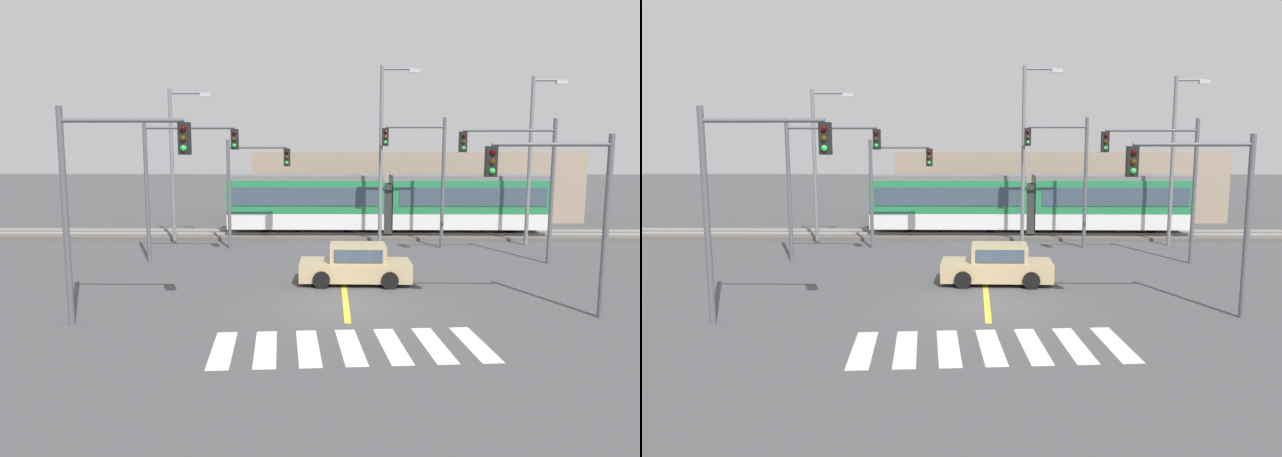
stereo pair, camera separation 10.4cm
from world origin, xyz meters
TOP-DOWN VIEW (x-y plane):
  - ground_plane at (0.00, 0.00)m, footprint 200.00×200.00m
  - track_bed at (0.00, 15.37)m, footprint 120.00×4.00m
  - rail_near at (0.00, 14.65)m, footprint 120.00×0.08m
  - rail_far at (0.00, 16.09)m, footprint 120.00×0.08m
  - light_rail_tram at (2.82, 15.36)m, footprint 18.50×2.64m
  - crosswalk_stripe_0 at (-3.29, -4.19)m, footprint 0.79×2.84m
  - crosswalk_stripe_1 at (-2.19, -4.10)m, footprint 0.79×2.84m
  - crosswalk_stripe_2 at (-1.10, -4.00)m, footprint 0.79×2.84m
  - crosswalk_stripe_3 at (0.00, -3.91)m, footprint 0.79×2.84m
  - crosswalk_stripe_4 at (1.10, -3.82)m, footprint 0.79×2.84m
  - crosswalk_stripe_5 at (2.19, -3.73)m, footprint 0.79×2.84m
  - crosswalk_stripe_6 at (3.29, -3.64)m, footprint 0.79×2.84m
  - lane_centre_line at (0.00, 5.73)m, footprint 0.20×15.28m
  - sedan_crossing at (0.45, 3.19)m, footprint 4.23×1.98m
  - traffic_light_mid_right at (7.92, 7.20)m, footprint 4.25×0.38m
  - traffic_light_far_right at (4.29, 11.24)m, footprint 3.25×0.38m
  - traffic_light_near_right at (6.41, -1.17)m, footprint 3.75×0.38m
  - traffic_light_far_left at (-4.59, 10.92)m, footprint 3.25×0.38m
  - traffic_light_mid_left at (-7.35, 7.21)m, footprint 4.25×0.38m
  - traffic_light_near_left at (-6.89, -2.11)m, footprint 3.75×0.38m
  - street_lamp_west at (-8.75, 12.34)m, footprint 2.29×0.28m
  - street_lamp_centre at (2.34, 12.20)m, footprint 2.06×0.28m
  - street_lamp_east at (10.12, 12.11)m, footprint 1.82×0.28m
  - building_backdrop_far at (5.61, 24.24)m, footprint 23.02×6.00m

SIDE VIEW (x-z plane):
  - ground_plane at x=0.00m, z-range 0.00..0.00m
  - lane_centre_line at x=0.00m, z-range 0.00..0.01m
  - crosswalk_stripe_0 at x=-3.29m, z-range 0.00..0.01m
  - crosswalk_stripe_1 at x=-2.19m, z-range 0.00..0.01m
  - crosswalk_stripe_2 at x=-1.10m, z-range 0.00..0.01m
  - crosswalk_stripe_3 at x=0.00m, z-range 0.00..0.01m
  - crosswalk_stripe_4 at x=1.10m, z-range 0.00..0.01m
  - crosswalk_stripe_5 at x=2.19m, z-range 0.00..0.01m
  - crosswalk_stripe_6 at x=3.29m, z-range 0.00..0.01m
  - track_bed at x=0.00m, z-range 0.00..0.18m
  - rail_near at x=0.00m, z-range 0.18..0.28m
  - rail_far at x=0.00m, z-range 0.18..0.28m
  - sedan_crossing at x=0.45m, z-range -0.06..1.46m
  - light_rail_tram at x=2.82m, z-range 0.33..3.76m
  - building_backdrop_far at x=5.61m, z-range 0.00..4.93m
  - traffic_light_far_left at x=-4.59m, z-range 0.90..6.48m
  - traffic_light_near_right at x=6.41m, z-range 0.96..6.51m
  - traffic_light_near_left at x=-6.89m, z-range 1.02..7.31m
  - traffic_light_mid_right at x=7.92m, z-range 1.02..7.45m
  - traffic_light_mid_left at x=-7.35m, z-range 1.06..7.52m
  - traffic_light_far_right at x=4.29m, z-range 0.99..7.69m
  - street_lamp_west at x=-8.75m, z-range 0.59..8.81m
  - street_lamp_east at x=10.12m, z-range 0.53..9.36m
  - street_lamp_centre at x=2.34m, z-range 0.57..9.98m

